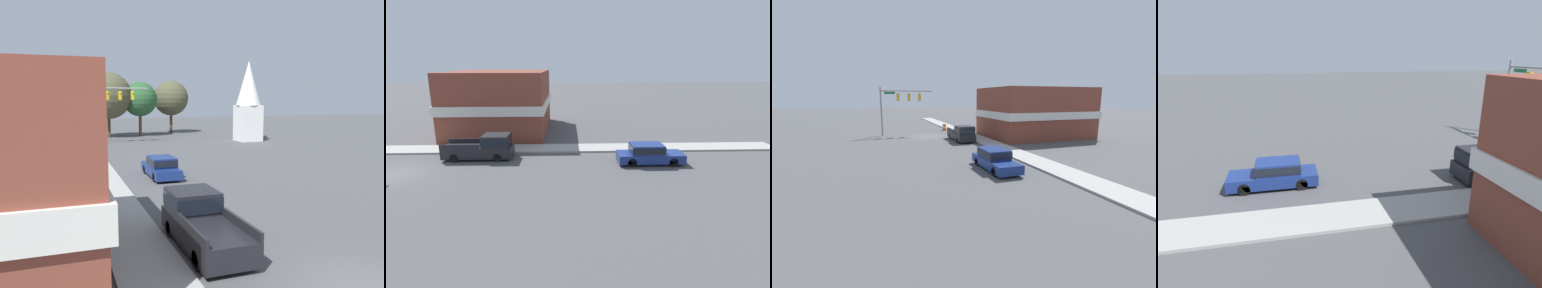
{
  "view_description": "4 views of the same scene",
  "coord_description": "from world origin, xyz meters",
  "views": [
    {
      "loc": [
        -8.28,
        -8.05,
        5.65
      ],
      "look_at": [
        -0.72,
        13.48,
        2.86
      ],
      "focal_mm": 35.0,
      "sensor_mm": 36.0,
      "label": 1
    },
    {
      "loc": [
        19.56,
        11.62,
        7.31
      ],
      "look_at": [
        -1.29,
        12.41,
        1.64
      ],
      "focal_mm": 28.0,
      "sensor_mm": 36.0,
      "label": 2
    },
    {
      "loc": [
        6.63,
        34.3,
        5.22
      ],
      "look_at": [
        0.33,
        16.27,
        1.75
      ],
      "focal_mm": 24.0,
      "sensor_mm": 36.0,
      "label": 3
    },
    {
      "loc": [
        -17.7,
        16.97,
        7.23
      ],
      "look_at": [
        -1.38,
        13.36,
        2.15
      ],
      "focal_mm": 28.0,
      "sensor_mm": 36.0,
      "label": 4
    }
  ],
  "objects": [
    {
      "name": "car_lead",
      "position": [
        -1.59,
        17.69,
        0.78
      ],
      "size": [
        1.85,
        4.88,
        1.5
      ],
      "color": "black",
      "rests_on": "ground"
    },
    {
      "name": "near_signal_assembly",
      "position": [
        3.19,
        -2.62,
        4.85
      ],
      "size": [
        7.24,
        0.49,
        6.62
      ],
      "color": "gray",
      "rests_on": "ground"
    },
    {
      "name": "ground_plane",
      "position": [
        0.0,
        0.0,
        0.0
      ],
      "size": [
        200.0,
        200.0,
        0.0
      ],
      "primitive_type": "plane",
      "color": "#4C4C4F"
    },
    {
      "name": "pickup_truck_parked",
      "position": [
        -3.3,
        5.18,
        0.94
      ],
      "size": [
        2.01,
        5.27,
        1.92
      ],
      "color": "black",
      "rests_on": "ground"
    }
  ]
}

